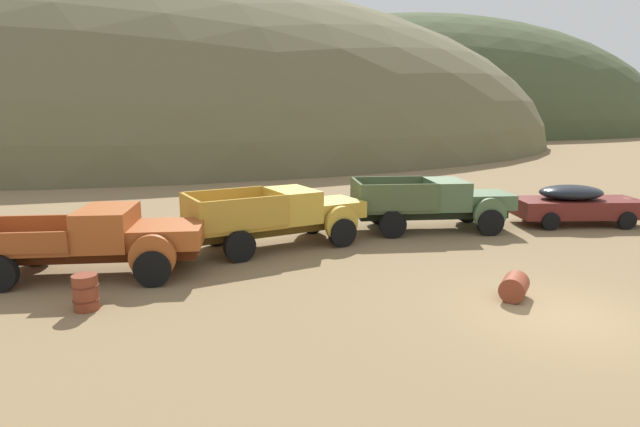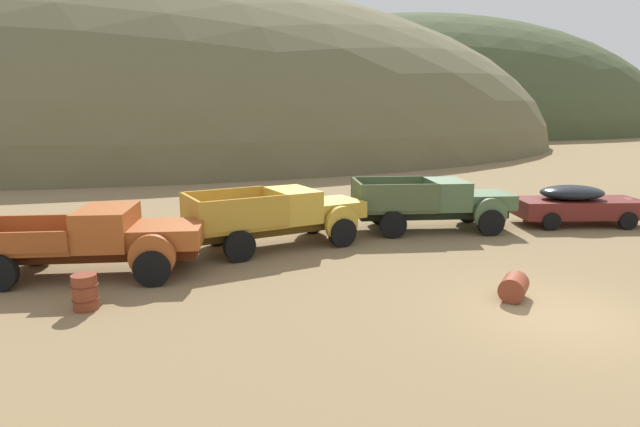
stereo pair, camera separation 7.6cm
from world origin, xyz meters
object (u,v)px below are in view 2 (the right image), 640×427
car_oxblood (582,204)px  oil_drum_tipped (514,287)px  truck_oxide_orange (106,240)px  oil_drum_foreground (85,292)px  truck_weathered_green (442,203)px  truck_faded_yellow (289,215)px

car_oxblood → oil_drum_tipped: car_oxblood is taller
car_oxblood → truck_oxide_orange: bearing=-161.1°
truck_oxide_orange → oil_drum_foreground: size_ratio=7.67×
truck_weathered_green → oil_drum_foreground: (-11.38, -5.96, -0.60)m
truck_oxide_orange → oil_drum_tipped: (10.01, -3.96, -0.69)m
truck_oxide_orange → oil_drum_tipped: bearing=-16.3°
car_oxblood → oil_drum_foreground: car_oxblood is taller
truck_faded_yellow → oil_drum_tipped: truck_faded_yellow is taller
truck_oxide_orange → oil_drum_foreground: bearing=-84.9°
oil_drum_foreground → oil_drum_tipped: bearing=-7.5°
truck_weathered_green → oil_drum_tipped: size_ratio=5.87×
truck_weathered_green → truck_oxide_orange: bearing=-158.0°
truck_weathered_green → oil_drum_tipped: (-1.36, -7.28, -0.71)m
truck_weathered_green → oil_drum_foreground: size_ratio=7.27×
truck_faded_yellow → car_oxblood: bearing=-13.6°
truck_faded_yellow → oil_drum_tipped: bearing=-70.8°
truck_faded_yellow → car_oxblood: size_ratio=1.19×
car_oxblood → truck_weathered_green: bearing=-173.8°
car_oxblood → oil_drum_tipped: bearing=-126.5°
oil_drum_foreground → car_oxblood: bearing=18.4°
oil_drum_foreground → oil_drum_tipped: (10.02, -1.32, -0.11)m
truck_oxide_orange → truck_faded_yellow: (5.38, 2.21, 0.02)m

